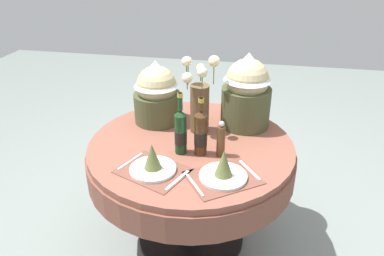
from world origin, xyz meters
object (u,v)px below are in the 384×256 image
(wine_bottle_right, at_px, (181,132))
(gift_tub_back_left, at_px, (157,90))
(place_setting_right, at_px, (223,170))
(gift_tub_back_right, at_px, (247,88))
(flower_vase, at_px, (199,99))
(pepper_mill, at_px, (221,140))
(wine_bottle_left, at_px, (201,133))
(place_setting_left, at_px, (153,163))
(dining_table, at_px, (191,162))

(wine_bottle_right, bearing_deg, gift_tub_back_left, 122.92)
(place_setting_right, bearing_deg, gift_tub_back_right, 83.92)
(flower_vase, relative_size, pepper_mill, 2.24)
(wine_bottle_left, height_order, wine_bottle_right, wine_bottle_right)
(flower_vase, distance_m, pepper_mill, 0.33)
(flower_vase, bearing_deg, wine_bottle_right, -100.91)
(wine_bottle_left, height_order, pepper_mill, wine_bottle_left)
(place_setting_right, distance_m, gift_tub_back_left, 0.77)
(wine_bottle_left, distance_m, gift_tub_back_left, 0.50)
(flower_vase, xyz_separation_m, wine_bottle_right, (-0.05, -0.28, -0.08))
(place_setting_left, bearing_deg, dining_table, 67.52)
(place_setting_left, xyz_separation_m, gift_tub_back_right, (0.43, 0.62, 0.20))
(dining_table, distance_m, pepper_mill, 0.32)
(flower_vase, bearing_deg, place_setting_right, -66.63)
(wine_bottle_left, distance_m, pepper_mill, 0.12)
(place_setting_right, height_order, wine_bottle_left, wine_bottle_left)
(place_setting_left, distance_m, gift_tub_back_right, 0.78)
(gift_tub_back_left, bearing_deg, wine_bottle_left, -45.91)
(dining_table, bearing_deg, pepper_mill, -30.19)
(dining_table, relative_size, gift_tub_back_right, 2.59)
(place_setting_left, xyz_separation_m, wine_bottle_right, (0.10, 0.21, 0.08))
(dining_table, xyz_separation_m, flower_vase, (0.02, 0.16, 0.35))
(place_setting_right, relative_size, flower_vase, 0.91)
(place_setting_left, distance_m, gift_tub_back_left, 0.61)
(flower_vase, height_order, pepper_mill, flower_vase)
(gift_tub_back_right, bearing_deg, wine_bottle_left, -118.15)
(place_setting_left, xyz_separation_m, place_setting_right, (0.36, 0.01, 0.00))
(place_setting_right, distance_m, wine_bottle_left, 0.27)
(dining_table, height_order, flower_vase, flower_vase)
(flower_vase, height_order, wine_bottle_right, flower_vase)
(pepper_mill, bearing_deg, gift_tub_back_right, 75.25)
(place_setting_left, relative_size, gift_tub_back_right, 0.88)
(place_setting_right, height_order, gift_tub_back_left, gift_tub_back_left)
(flower_vase, distance_m, wine_bottle_left, 0.29)
(gift_tub_back_left, bearing_deg, gift_tub_back_right, 4.79)
(place_setting_right, height_order, gift_tub_back_right, gift_tub_back_right)
(gift_tub_back_left, height_order, gift_tub_back_right, gift_tub_back_right)
(place_setting_right, xyz_separation_m, gift_tub_back_right, (0.06, 0.61, 0.20))
(place_setting_left, height_order, wine_bottle_left, wine_bottle_left)
(wine_bottle_right, xyz_separation_m, gift_tub_back_right, (0.32, 0.41, 0.12))
(dining_table, height_order, gift_tub_back_right, gift_tub_back_right)
(flower_vase, bearing_deg, gift_tub_back_right, 26.03)
(wine_bottle_left, bearing_deg, flower_vase, 101.75)
(place_setting_right, bearing_deg, dining_table, 125.24)
(wine_bottle_left, relative_size, gift_tub_back_right, 0.71)
(wine_bottle_left, xyz_separation_m, gift_tub_back_left, (-0.34, 0.36, 0.08))
(flower_vase, bearing_deg, place_setting_left, -107.69)
(place_setting_right, height_order, flower_vase, flower_vase)
(wine_bottle_right, bearing_deg, dining_table, 74.11)
(gift_tub_back_right, bearing_deg, flower_vase, -153.97)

